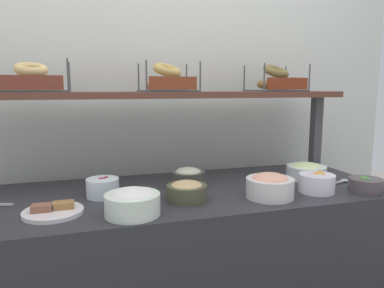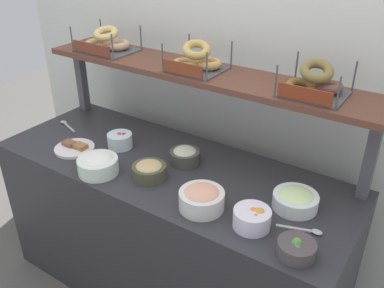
% 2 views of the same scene
% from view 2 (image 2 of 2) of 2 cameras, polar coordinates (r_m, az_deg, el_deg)
% --- Properties ---
extents(ground_plane, '(8.00, 8.00, 0.00)m').
position_cam_2_polar(ground_plane, '(2.65, -2.70, -18.87)').
color(ground_plane, '#595651').
extents(back_wall, '(3.07, 0.06, 2.40)m').
position_cam_2_polar(back_wall, '(2.37, 4.61, 10.11)').
color(back_wall, silver).
rests_on(back_wall, ground_plane).
extents(deli_counter, '(1.87, 0.70, 0.85)m').
position_cam_2_polar(deli_counter, '(2.35, -2.94, -11.85)').
color(deli_counter, '#2D2D33').
rests_on(deli_counter, ground_plane).
extents(shelf_riser_left, '(0.05, 0.05, 0.40)m').
position_cam_2_polar(shelf_riser_left, '(2.74, -14.84, 8.52)').
color(shelf_riser_left, '#4C4C51').
rests_on(shelf_riser_left, deli_counter).
extents(shelf_riser_right, '(0.05, 0.05, 0.40)m').
position_cam_2_polar(shelf_riser_right, '(1.93, 23.23, -1.76)').
color(shelf_riser_right, '#4C4C51').
rests_on(shelf_riser_right, deli_counter).
extents(upper_shelf, '(1.83, 0.32, 0.03)m').
position_cam_2_polar(upper_shelf, '(2.12, 0.88, 9.82)').
color(upper_shelf, brown).
rests_on(upper_shelf, shelf_riser_left).
extents(bowl_lox_spread, '(0.20, 0.20, 0.10)m').
position_cam_2_polar(bowl_lox_spread, '(1.78, 1.33, -7.41)').
color(bowl_lox_spread, silver).
rests_on(bowl_lox_spread, deli_counter).
extents(bowl_hummus, '(0.16, 0.16, 0.08)m').
position_cam_2_polar(bowl_hummus, '(2.00, -5.88, -3.56)').
color(bowl_hummus, '#4D4E36').
rests_on(bowl_hummus, deli_counter).
extents(bowl_tuna_salad, '(0.15, 0.15, 0.09)m').
position_cam_2_polar(bowl_tuna_salad, '(2.10, -1.00, -1.59)').
color(bowl_tuna_salad, '#48463F').
rests_on(bowl_tuna_salad, deli_counter).
extents(bowl_scallion_spread, '(0.19, 0.19, 0.08)m').
position_cam_2_polar(bowl_scallion_spread, '(1.85, 13.97, -7.37)').
color(bowl_scallion_spread, white).
rests_on(bowl_scallion_spread, deli_counter).
extents(bowl_fruit_salad, '(0.15, 0.15, 0.09)m').
position_cam_2_polar(bowl_fruit_salad, '(1.71, 8.26, -9.99)').
color(bowl_fruit_salad, white).
rests_on(bowl_fruit_salad, deli_counter).
extents(bowl_beet_salad, '(0.13, 0.13, 0.08)m').
position_cam_2_polar(bowl_beet_salad, '(2.28, -9.81, 0.53)').
color(bowl_beet_salad, white).
rests_on(bowl_beet_salad, deli_counter).
extents(bowl_cream_cheese, '(0.20, 0.20, 0.10)m').
position_cam_2_polar(bowl_cream_cheese, '(2.07, -12.75, -2.69)').
color(bowl_cream_cheese, white).
rests_on(bowl_cream_cheese, deli_counter).
extents(bowl_veggie_mix, '(0.14, 0.14, 0.07)m').
position_cam_2_polar(bowl_veggie_mix, '(1.62, 14.08, -13.70)').
color(bowl_veggie_mix, '#4F4549').
rests_on(bowl_veggie_mix, deli_counter).
extents(serving_plate_white, '(0.21, 0.21, 0.04)m').
position_cam_2_polar(serving_plate_white, '(2.32, -15.75, -0.49)').
color(serving_plate_white, white).
rests_on(serving_plate_white, deli_counter).
extents(serving_spoon_near_plate, '(0.18, 0.07, 0.01)m').
position_cam_2_polar(serving_spoon_near_plate, '(1.75, 15.38, -11.32)').
color(serving_spoon_near_plate, '#B7B7BC').
rests_on(serving_spoon_near_plate, deli_counter).
extents(serving_spoon_by_edge, '(0.18, 0.07, 0.01)m').
position_cam_2_polar(serving_spoon_by_edge, '(2.61, -16.84, 2.57)').
color(serving_spoon_by_edge, '#B7B7BC').
rests_on(serving_spoon_by_edge, deli_counter).
extents(bagel_basket_plain, '(0.32, 0.25, 0.14)m').
position_cam_2_polar(bagel_basket_plain, '(2.46, -11.66, 13.36)').
color(bagel_basket_plain, '#4C4C51').
rests_on(bagel_basket_plain, upper_shelf).
extents(bagel_basket_sesame, '(0.27, 0.26, 0.15)m').
position_cam_2_polar(bagel_basket_sesame, '(2.09, 0.65, 11.26)').
color(bagel_basket_sesame, '#4C4C51').
rests_on(bagel_basket_sesame, upper_shelf).
extents(bagel_basket_cinnamon_raisin, '(0.28, 0.26, 0.15)m').
position_cam_2_polar(bagel_basket_cinnamon_raisin, '(1.85, 16.38, 7.86)').
color(bagel_basket_cinnamon_raisin, '#4C4C51').
rests_on(bagel_basket_cinnamon_raisin, upper_shelf).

